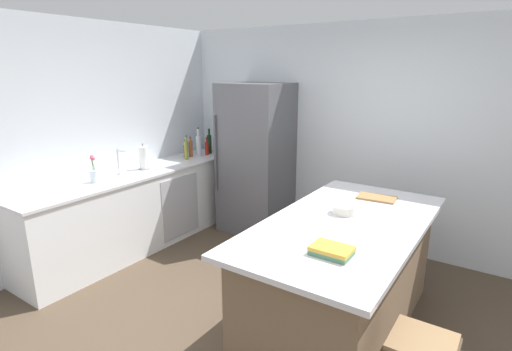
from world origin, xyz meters
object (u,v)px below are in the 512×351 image
object	(u,v)px
soda_bottle	(199,145)
mixing_bowl	(344,209)
paper_towel_roll	(144,158)
gin_bottle	(216,145)
cutting_board	(377,198)
cookbook_stack	(332,251)
wine_bottle	(209,144)
sink_faucet	(119,161)
refrigerator	(256,159)
hot_sauce_bottle	(207,148)
vinegar_bottle	(191,149)
kitchen_island	(342,275)
flower_vase	(94,174)
olive_oil_bottle	(186,150)
syrup_bottle	(186,150)

from	to	relation	value
soda_bottle	mixing_bowl	distance (m)	2.75
paper_towel_roll	gin_bottle	size ratio (longest dim) A/B	1.05
cutting_board	cookbook_stack	bearing A→B (deg)	-84.82
cookbook_stack	cutting_board	size ratio (longest dim) A/B	0.74
gin_bottle	wine_bottle	size ratio (longest dim) A/B	0.85
sink_faucet	cutting_board	bearing A→B (deg)	15.14
refrigerator	gin_bottle	xyz separation A→B (m)	(-0.79, 0.15, 0.08)
sink_faucet	soda_bottle	bearing A→B (deg)	87.39
hot_sauce_bottle	vinegar_bottle	world-z (taller)	vinegar_bottle
kitchen_island	cookbook_stack	bearing A→B (deg)	-76.74
kitchen_island	cookbook_stack	world-z (taller)	cookbook_stack
kitchen_island	hot_sauce_bottle	bearing A→B (deg)	152.70
cookbook_stack	mixing_bowl	xyz separation A→B (m)	(-0.22, 0.75, 0.01)
flower_vase	mixing_bowl	size ratio (longest dim) A/B	1.46
refrigerator	mixing_bowl	xyz separation A→B (m)	(1.68, -1.19, 0.02)
flower_vase	cookbook_stack	bearing A→B (deg)	-3.94
gin_bottle	hot_sauce_bottle	bearing A→B (deg)	-91.19
sink_faucet	olive_oil_bottle	size ratio (longest dim) A/B	0.94
vinegar_bottle	cutting_board	size ratio (longest dim) A/B	0.78
soda_bottle	olive_oil_bottle	xyz separation A→B (m)	(0.03, -0.28, -0.02)
paper_towel_roll	wine_bottle	xyz separation A→B (m)	(0.05, 1.13, 0.01)
mixing_bowl	cookbook_stack	bearing A→B (deg)	-73.80
olive_oil_bottle	hot_sauce_bottle	bearing A→B (deg)	85.62
gin_bottle	hot_sauce_bottle	distance (m)	0.19
mixing_bowl	paper_towel_roll	bearing A→B (deg)	177.34
hot_sauce_bottle	cookbook_stack	distance (m)	3.30
gin_bottle	soda_bottle	size ratio (longest dim) A/B	0.77
wine_bottle	vinegar_bottle	xyz separation A→B (m)	(-0.07, -0.30, -0.03)
hot_sauce_bottle	flower_vase	bearing A→B (deg)	-92.34
kitchen_island	wine_bottle	xyz separation A→B (m)	(-2.59, 1.42, 0.59)
wine_bottle	olive_oil_bottle	bearing A→B (deg)	-89.04
kitchen_island	cutting_board	size ratio (longest dim) A/B	6.08
olive_oil_bottle	gin_bottle	bearing A→B (deg)	86.70
flower_vase	cookbook_stack	distance (m)	2.77
gin_bottle	olive_oil_bottle	bearing A→B (deg)	-93.30
kitchen_island	olive_oil_bottle	distance (m)	2.81
wine_bottle	olive_oil_bottle	size ratio (longest dim) A/B	1.09
sink_faucet	paper_towel_roll	distance (m)	0.32
paper_towel_roll	cutting_board	bearing A→B (deg)	8.72
cookbook_stack	cutting_board	distance (m)	1.28
refrigerator	paper_towel_roll	world-z (taller)	refrigerator
cutting_board	refrigerator	bearing A→B (deg)	159.48
refrigerator	syrup_bottle	distance (m)	0.99
mixing_bowl	syrup_bottle	bearing A→B (deg)	161.43
sink_faucet	soda_bottle	world-z (taller)	soda_bottle
cookbook_stack	flower_vase	bearing A→B (deg)	176.06
soda_bottle	olive_oil_bottle	size ratio (longest dim) A/B	1.20
refrigerator	paper_towel_roll	xyz separation A→B (m)	(-0.88, -1.08, 0.10)
kitchen_island	flower_vase	xyz separation A→B (m)	(-2.63, -0.40, 0.54)
sink_faucet	paper_towel_roll	world-z (taller)	paper_towel_roll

